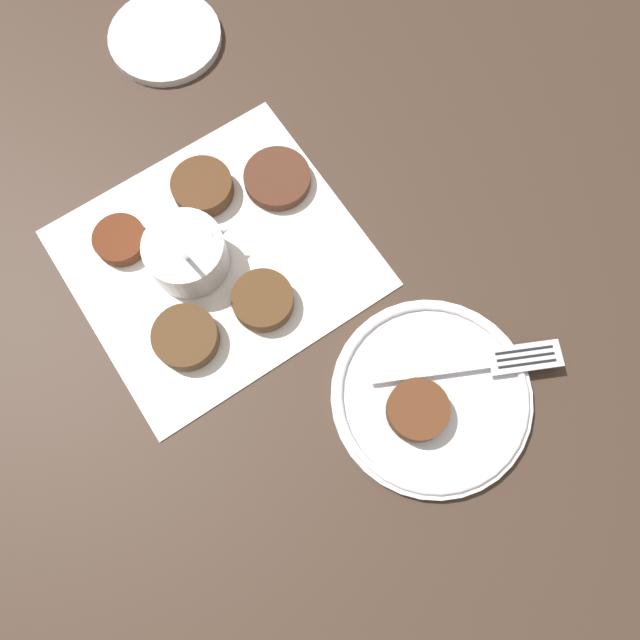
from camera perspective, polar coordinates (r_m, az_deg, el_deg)
name	(u,v)px	position (r m, az deg, el deg)	size (l,w,h in m)	color
ground_plane	(192,249)	(0.72, -11.64, 6.42)	(4.00, 4.00, 0.00)	#38281E
napkin	(217,258)	(0.70, -9.41, 5.65)	(0.35, 0.33, 0.00)	white
sauce_bowl	(187,254)	(0.69, -12.02, 5.89)	(0.09, 0.09, 0.10)	silver
fritter_0	(263,300)	(0.67, -5.25, 1.80)	(0.07, 0.07, 0.02)	#4D331C
fritter_1	(277,178)	(0.73, -3.92, 12.79)	(0.08, 0.08, 0.01)	#4A291C
fritter_2	(186,337)	(0.67, -12.17, -1.56)	(0.07, 0.07, 0.02)	#4C341E
fritter_3	(202,187)	(0.73, -10.70, 11.87)	(0.07, 0.07, 0.02)	#4C301B
fritter_4	(120,240)	(0.73, -17.78, 6.99)	(0.06, 0.06, 0.02)	#572916
serving_plate	(431,396)	(0.65, 10.15, -6.84)	(0.21, 0.21, 0.02)	silver
fritter_on_plate	(418,410)	(0.63, 8.93, -8.13)	(0.06, 0.06, 0.02)	#512D19
fork	(488,363)	(0.66, 15.08, -3.78)	(0.20, 0.08, 0.00)	silver
extra_saucer	(165,37)	(0.87, -13.97, 23.78)	(0.14, 0.14, 0.01)	silver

